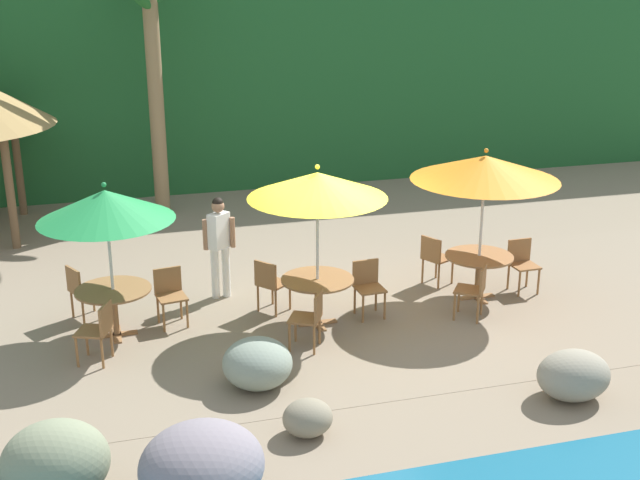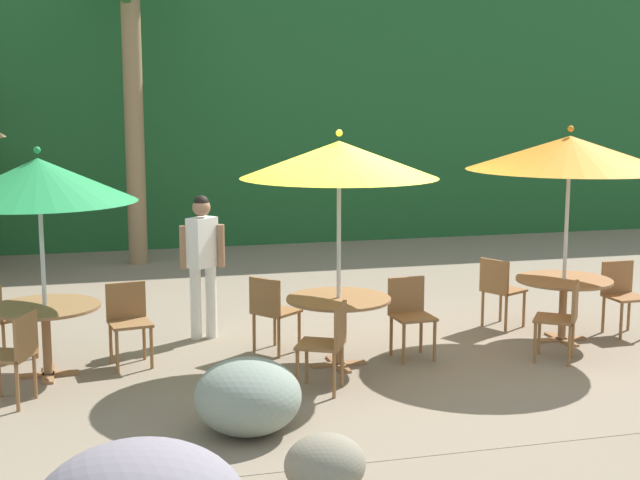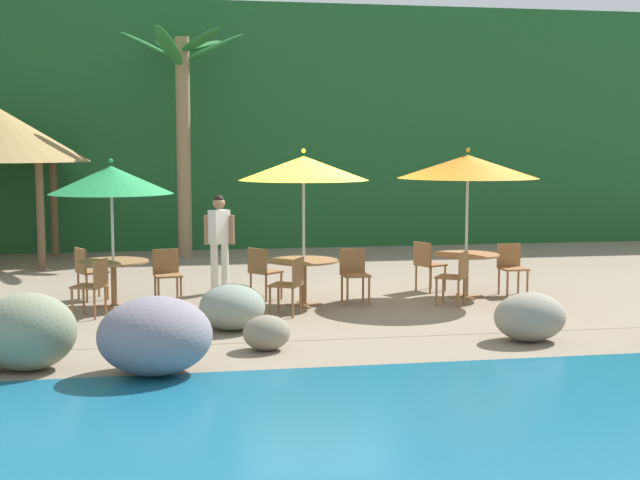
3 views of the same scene
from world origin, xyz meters
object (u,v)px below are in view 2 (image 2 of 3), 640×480
Objects in this scene: dining_table_yellow at (339,309)px; waiter_in_white at (202,256)px; umbrella_yellow at (339,160)px; palm_tree_second at (133,59)px; dining_table_orange at (564,289)px; dining_table_green at (46,318)px; chair_orange_left at (564,315)px; umbrella_green at (39,180)px; chair_orange_inland at (499,287)px; chair_yellow_left at (329,340)px; chair_orange_seaward at (622,292)px; chair_green_left at (16,351)px; umbrella_orange at (570,153)px; chair_green_seaward at (128,317)px; chair_yellow_inland at (271,309)px; chair_green_inland at (4,314)px; chair_yellow_seaward at (410,311)px.

dining_table_yellow is 1.94m from waiter_in_white.
palm_tree_second is at bearing 104.44° from umbrella_yellow.
waiter_in_white is at bearing 163.76° from dining_table_orange.
chair_orange_left reaches higher than dining_table_green.
umbrella_green is 1.38× the size of waiter_in_white.
chair_yellow_left is at bearing -145.99° from chair_orange_inland.
chair_orange_inland is 1.47m from chair_orange_left.
chair_orange_inland is at bearing 155.03° from chair_orange_seaward.
chair_green_left is at bearing -102.29° from palm_tree_second.
umbrella_orange reaches higher than dining_table_orange.
dining_table_yellow is at bearing -16.28° from chair_green_seaward.
umbrella_yellow reaches higher than chair_yellow_inland.
chair_green_seaward is 1.00× the size of chair_green_left.
chair_orange_left is 8.62m from palm_tree_second.
chair_yellow_left is at bearing -24.43° from dining_table_green.
dining_table_green is at bearing 155.57° from chair_yellow_left.
umbrella_orange is at bearing 6.54° from chair_green_left.
chair_yellow_left is at bearing -31.70° from chair_green_inland.
chair_yellow_inland and chair_orange_left have the same top height.
chair_green_seaward is 1.54m from chair_yellow_inland.
chair_yellow_seaward is at bearing -68.47° from palm_tree_second.
palm_tree_second is (1.74, 5.42, 2.93)m from chair_green_inland.
umbrella_yellow is at bearing 68.11° from chair_yellow_left.
chair_orange_seaward is (3.64, 0.39, -1.67)m from umbrella_yellow.
chair_green_inland is 4.39m from chair_yellow_seaward.
waiter_in_white is at bearing 130.52° from dining_table_yellow.
chair_green_seaward is 5.78m from chair_orange_seaward.
chair_yellow_inland and chair_orange_seaward have the same top height.
chair_yellow_inland is (2.37, 0.20, -1.49)m from umbrella_green.
chair_green_seaward is at bearing 142.08° from chair_yellow_left.
chair_yellow_left is at bearing -111.89° from umbrella_yellow.
chair_green_left is at bearing -172.35° from chair_yellow_seaward.
chair_orange_left is (-1.27, -0.86, 0.00)m from chair_orange_seaward.
umbrella_orange is at bearing -16.24° from waiter_in_white.
chair_yellow_left is at bearing -37.92° from chair_green_seaward.
dining_table_yellow is at bearing 168.80° from chair_orange_left.
chair_green_left is 6.26m from umbrella_orange.
chair_green_seaward and chair_yellow_seaward have the same top height.
chair_yellow_inland is 0.17× the size of palm_tree_second.
chair_orange_inland is (5.76, -0.13, 0.00)m from chair_green_inland.
chair_orange_inland is (5.30, 0.59, -1.49)m from umbrella_green.
chair_yellow_left and chair_orange_inland have the same top height.
umbrella_orange is 7.81m from palm_tree_second.
chair_yellow_seaward is (0.84, 0.13, -0.10)m from dining_table_yellow.
umbrella_orange is 4.37m from waiter_in_white.
chair_green_seaward and chair_green_left have the same top height.
chair_yellow_left is (0.28, -1.41, 0.00)m from chair_yellow_inland.
chair_yellow_seaward is 1.52m from chair_yellow_inland.
chair_yellow_left is 0.35× the size of umbrella_orange.
chair_green_left is 0.17× the size of palm_tree_second.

